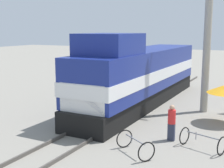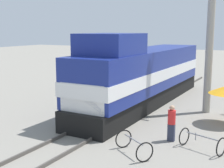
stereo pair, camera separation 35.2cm
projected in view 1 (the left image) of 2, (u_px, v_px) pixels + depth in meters
name	position (u px, v px, depth m)	size (l,w,h in m)	color
ground_plane	(119.00, 116.00, 17.73)	(120.00, 120.00, 0.00)	gray
rail_near	(108.00, 113.00, 18.05)	(0.08, 32.67, 0.15)	#4C4742
rail_far	(130.00, 116.00, 17.39)	(0.08, 32.67, 0.15)	#4C4742
locomotive	(140.00, 75.00, 19.99)	(2.88, 15.15, 4.66)	black
utility_pole	(208.00, 29.00, 17.86)	(1.80, 0.43, 9.69)	#9E998E
person_bystander	(172.00, 121.00, 13.70)	(0.34, 0.34, 1.62)	#2D3347
bicycle	(202.00, 140.00, 12.73)	(1.88, 1.25, 0.76)	black
bicycle_spare	(135.00, 145.00, 12.26)	(1.80, 1.56, 0.77)	black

